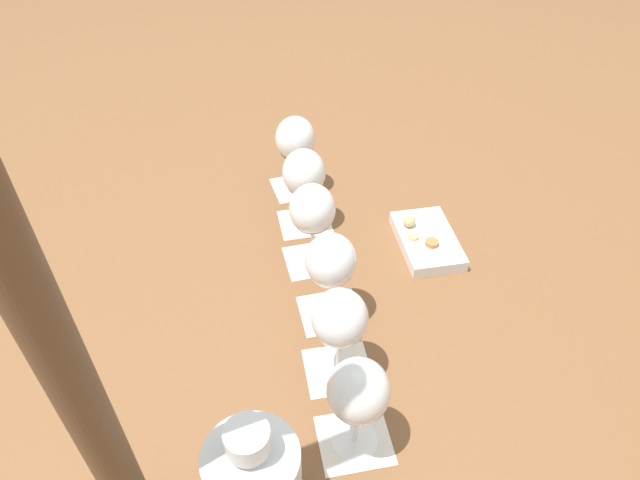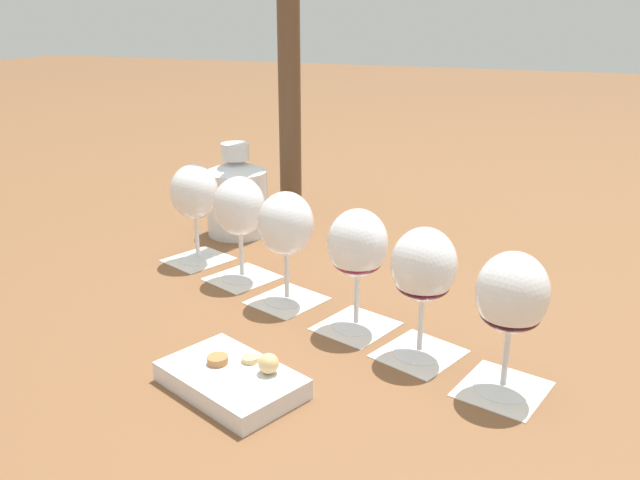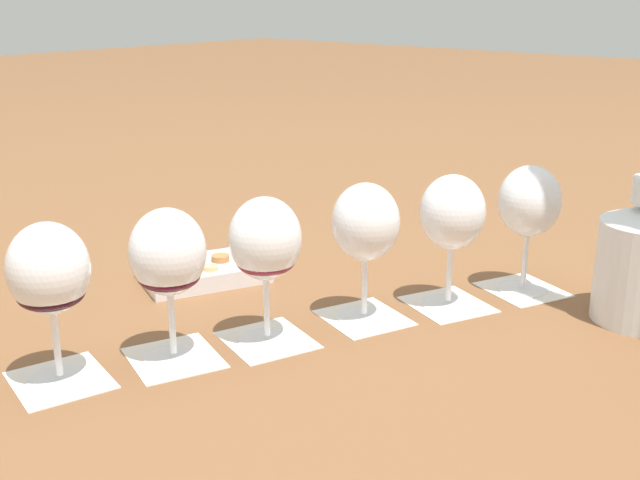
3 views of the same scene
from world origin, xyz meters
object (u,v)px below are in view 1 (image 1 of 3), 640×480
at_px(wine_glass_1, 340,322).
at_px(wine_glass_2, 331,264).
at_px(wine_glass_5, 296,142).
at_px(wine_glass_3, 312,213).
at_px(wine_glass_0, 358,395).
at_px(wine_glass_4, 304,176).
at_px(snack_dish, 426,240).
at_px(ceramic_vase, 253,475).

height_order(wine_glass_1, wine_glass_2, same).
relative_size(wine_glass_2, wine_glass_5, 1.00).
relative_size(wine_glass_1, wine_glass_3, 1.00).
height_order(wine_glass_1, wine_glass_5, same).
xyz_separation_m(wine_glass_0, wine_glass_4, (0.44, -0.19, -0.00)).
bearing_deg(wine_glass_2, snack_dish, -81.12).
distance_m(wine_glass_5, ceramic_vase, 0.68).
bearing_deg(wine_glass_5, wine_glass_1, 156.10).
distance_m(wine_glass_0, ceramic_vase, 0.16).
xyz_separation_m(wine_glass_2, wine_glass_4, (0.22, -0.09, -0.00)).
xyz_separation_m(wine_glass_0, snack_dish, (0.25, -0.35, -0.10)).
bearing_deg(wine_glass_1, wine_glass_3, -23.71).
distance_m(wine_glass_0, wine_glass_5, 0.60).
bearing_deg(wine_glass_4, wine_glass_1, 156.07).
bearing_deg(wine_glass_4, wine_glass_3, 155.56).
height_order(wine_glass_0, wine_glass_5, same).
height_order(wine_glass_2, wine_glass_5, same).
height_order(wine_glass_5, snack_dish, wine_glass_5).
bearing_deg(wine_glass_0, wine_glass_2, -25.71).
xyz_separation_m(wine_glass_2, wine_glass_3, (0.12, -0.05, -0.00)).
bearing_deg(wine_glass_1, wine_glass_2, -28.00).
relative_size(wine_glass_0, wine_glass_4, 1.00).
relative_size(wine_glass_1, wine_glass_5, 1.00).
distance_m(wine_glass_1, wine_glass_5, 0.48).
bearing_deg(wine_glass_5, ceramic_vase, 144.16).
height_order(wine_glass_3, snack_dish, wine_glass_3).
bearing_deg(snack_dish, wine_glass_0, 125.70).
xyz_separation_m(wine_glass_3, wine_glass_5, (0.21, -0.09, 0.00)).
bearing_deg(ceramic_vase, wine_glass_2, -50.10).
height_order(wine_glass_4, wine_glass_5, same).
distance_m(wine_glass_4, snack_dish, 0.27).
height_order(wine_glass_2, snack_dish, wine_glass_2).
bearing_deg(wine_glass_4, wine_glass_5, -23.82).
relative_size(wine_glass_2, wine_glass_3, 1.00).
bearing_deg(wine_glass_3, wine_glass_1, 156.29).
relative_size(wine_glass_2, wine_glass_4, 1.00).
distance_m(wine_glass_3, snack_dish, 0.25).
distance_m(wine_glass_2, wine_glass_5, 0.36).
relative_size(wine_glass_1, wine_glass_2, 1.00).
bearing_deg(wine_glass_1, wine_glass_5, -23.90).
height_order(wine_glass_3, wine_glass_4, same).
bearing_deg(wine_glass_0, wine_glass_3, -23.63).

